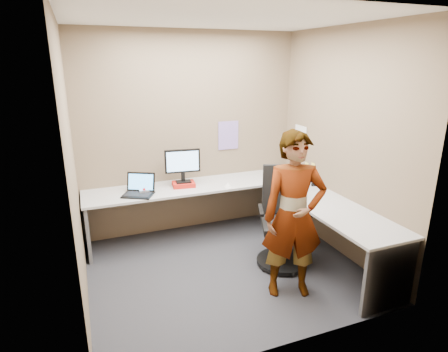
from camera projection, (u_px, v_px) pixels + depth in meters
name	position (u px, v px, depth m)	size (l,w,h in m)	color
ground	(225.00, 269.00, 4.33)	(3.00, 3.00, 0.00)	#28282E
wall_back	(191.00, 134.00, 5.08)	(3.00, 3.00, 0.00)	brown
wall_right	(343.00, 145.00, 4.45)	(2.70, 2.70, 0.00)	brown
wall_left	(73.00, 171.00, 3.41)	(2.70, 2.70, 0.00)	brown
ceiling	(226.00, 17.00, 3.53)	(3.00, 3.00, 0.00)	white
desk	(247.00, 205.00, 4.65)	(2.98, 2.58, 0.73)	#B6B6B6
paper_ream	(184.00, 184.00, 4.90)	(0.29, 0.21, 0.06)	red
monitor	(183.00, 163.00, 4.83)	(0.46, 0.15, 0.43)	black
laptop	(139.00, 189.00, 4.61)	(0.45, 0.43, 0.25)	black
trackball_mouse	(144.00, 191.00, 4.65)	(0.12, 0.08, 0.07)	#B7B7BC
origami	(228.00, 185.00, 4.88)	(0.10, 0.10, 0.06)	white
stapler	(317.00, 184.00, 4.92)	(0.15, 0.04, 0.06)	black
flower	(300.00, 180.00, 4.71)	(0.07, 0.07, 0.22)	brown
calendar_purple	(228.00, 135.00, 5.28)	(0.30, 0.01, 0.40)	#846BB7
calendar_white	(300.00, 139.00, 5.27)	(0.01, 0.28, 0.38)	white
sticky_note_a	(313.00, 166.00, 5.05)	(0.01, 0.07, 0.07)	#F2E059
sticky_note_b	(310.00, 174.00, 5.13)	(0.01, 0.07, 0.07)	pink
sticky_note_c	(315.00, 178.00, 5.03)	(0.01, 0.07, 0.07)	pink
sticky_note_d	(307.00, 165.00, 5.19)	(0.01, 0.07, 0.07)	#F2E059
office_chair	(283.00, 226.00, 4.37)	(0.66, 0.66, 1.14)	black
person	(294.00, 216.00, 3.67)	(0.62, 0.41, 1.70)	#999399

